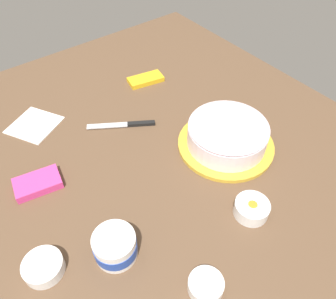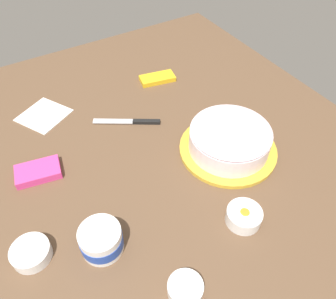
{
  "view_description": "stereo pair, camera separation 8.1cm",
  "coord_description": "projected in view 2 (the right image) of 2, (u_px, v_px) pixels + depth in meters",
  "views": [
    {
      "loc": [
        -0.34,
        -0.61,
        0.79
      ],
      "look_at": [
        0.1,
        -0.04,
        0.04
      ],
      "focal_mm": 35.69,
      "sensor_mm": 36.0,
      "label": 1
    },
    {
      "loc": [
        -0.27,
        -0.65,
        0.79
      ],
      "look_at": [
        0.1,
        -0.04,
        0.04
      ],
      "focal_mm": 35.69,
      "sensor_mm": 36.0,
      "label": 2
    }
  ],
  "objects": [
    {
      "name": "candy_box_lower",
      "position": [
        157.0,
        78.0,
        1.35
      ],
      "size": [
        0.15,
        0.09,
        0.02
      ],
      "primitive_type": "cube",
      "rotation": [
        0.0,
        0.0,
        -0.2
      ],
      "color": "yellow",
      "rests_on": "ground_plane"
    },
    {
      "name": "candy_box_upper",
      "position": [
        38.0,
        172.0,
        1.01
      ],
      "size": [
        0.14,
        0.1,
        0.03
      ],
      "primitive_type": "cube",
      "rotation": [
        0.0,
        0.0,
        -0.18
      ],
      "color": "#E53D8E",
      "rests_on": "ground_plane"
    },
    {
      "name": "ground_plane",
      "position": [
        135.0,
        161.0,
        1.05
      ],
      "size": [
        1.54,
        1.54,
        0.0
      ],
      "primitive_type": "plane",
      "color": "brown"
    },
    {
      "name": "paper_napkin",
      "position": [
        44.0,
        115.0,
        1.2
      ],
      "size": [
        0.2,
        0.2,
        0.01
      ],
      "primitive_type": "cube",
      "rotation": [
        0.0,
        0.0,
        0.51
      ],
      "color": "white",
      "rests_on": "ground_plane"
    },
    {
      "name": "frosted_cake",
      "position": [
        229.0,
        140.0,
        1.05
      ],
      "size": [
        0.31,
        0.31,
        0.1
      ],
      "color": "gold",
      "rests_on": "ground_plane"
    },
    {
      "name": "sprinkle_bowl_orange",
      "position": [
        244.0,
        216.0,
        0.89
      ],
      "size": [
        0.1,
        0.1,
        0.04
      ],
      "color": "white",
      "rests_on": "ground_plane"
    },
    {
      "name": "frosting_tub",
      "position": [
        101.0,
        240.0,
        0.82
      ],
      "size": [
        0.11,
        0.11,
        0.08
      ],
      "color": "white",
      "rests_on": "ground_plane"
    },
    {
      "name": "spreading_knife",
      "position": [
        133.0,
        122.0,
        1.17
      ],
      "size": [
        0.21,
        0.14,
        0.01
      ],
      "color": "silver",
      "rests_on": "ground_plane"
    },
    {
      "name": "sprinkle_bowl_pink",
      "position": [
        31.0,
        253.0,
        0.82
      ],
      "size": [
        0.1,
        0.1,
        0.03
      ],
      "color": "white",
      "rests_on": "ground_plane"
    },
    {
      "name": "sprinkle_bowl_yellow",
      "position": [
        185.0,
        288.0,
        0.76
      ],
      "size": [
        0.08,
        0.08,
        0.03
      ],
      "color": "white",
      "rests_on": "ground_plane"
    }
  ]
}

